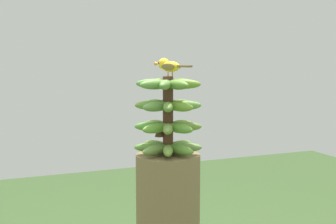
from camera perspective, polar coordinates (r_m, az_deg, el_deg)
name	(u,v)px	position (r m, az deg, el deg)	size (l,w,h in m)	color
banana_bunch	(168,116)	(1.87, -0.01, -0.49)	(0.26, 0.26, 0.31)	#4C2D1E
perched_bird	(168,66)	(1.87, 0.02, 5.58)	(0.10, 0.16, 0.07)	#C68933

